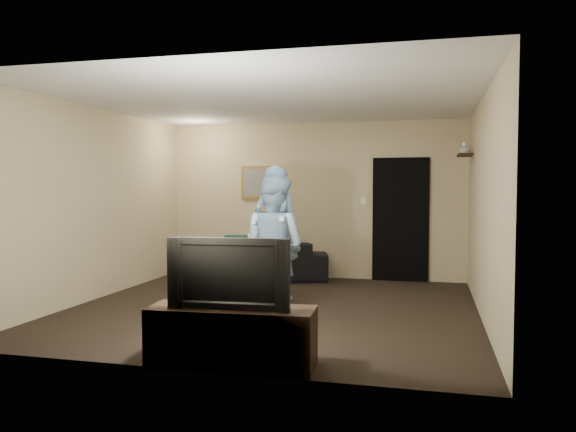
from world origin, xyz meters
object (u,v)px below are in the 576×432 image
(tv_console, at_px, (232,337))
(television, at_px, (231,272))
(wii_player_right, at_px, (274,246))
(wii_player_left, at_px, (276,232))
(sofa, at_px, (261,260))

(tv_console, height_order, television, television)
(television, distance_m, wii_player_right, 1.84)
(wii_player_left, xyz_separation_m, wii_player_right, (0.27, -1.06, -0.08))
(tv_console, relative_size, wii_player_right, 0.86)
(tv_console, distance_m, television, 0.56)
(tv_console, bearing_deg, wii_player_left, 94.15)
(sofa, bearing_deg, wii_player_left, 98.95)
(wii_player_left, bearing_deg, television, -82.08)
(sofa, xyz_separation_m, television, (1.06, -4.36, 0.49))
(television, relative_size, wii_player_right, 0.63)
(tv_console, relative_size, wii_player_left, 0.78)
(sofa, distance_m, tv_console, 4.48)
(television, height_order, wii_player_right, wii_player_right)
(wii_player_left, relative_size, wii_player_right, 1.10)
(television, bearing_deg, wii_player_left, 94.15)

